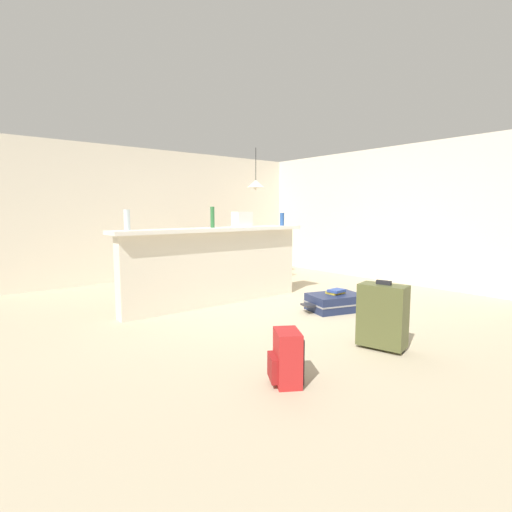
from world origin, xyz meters
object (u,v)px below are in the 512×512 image
Objects in this scene: dining_table at (249,246)px; pendant_lamp at (256,184)px; bottle_blue at (282,219)px; book_stack at (336,291)px; dining_chair_near_partition at (262,256)px; backpack_red at (286,359)px; suitcase_flat_navy at (335,302)px; bottle_green at (212,217)px; grocery_bag at (242,219)px; bottle_clear at (127,220)px; suitcase_upright_olive at (383,315)px.

pendant_lamp is (0.09, -0.09, 1.19)m from dining_table.
book_stack is (-0.19, -1.28, -0.94)m from bottle_blue.
backpack_red is at bearing -127.30° from dining_chair_near_partition.
backpack_red is (-2.66, -3.86, -0.44)m from dining_table.
dining_chair_near_partition is at bearing 76.76° from suitcase_flat_navy.
bottle_green reaches higher than backpack_red.
grocery_bag is at bearing -178.13° from bottle_blue.
book_stack is at bearing -30.19° from bottle_clear.
backpack_red is at bearing -149.05° from book_stack.
bottle_clear is 0.86× the size of bottle_green.
backpack_red is (-2.57, -3.37, -0.31)m from dining_chair_near_partition.
bottle_clear is 3.18m from dining_table.
suitcase_upright_olive is at bearing -94.69° from grocery_bag.
suitcase_upright_olive is at bearing -111.47° from pendant_lamp.
dining_table is 4.70× the size of book_stack.
backpack_red is at bearing -85.39° from bottle_clear.
dining_table is 2.73m from suitcase_flat_navy.
backpack_red is at bearing -111.15° from bottle_green.
suitcase_upright_olive is (1.47, -2.61, -0.89)m from bottle_clear.
bottle_clear is 0.27× the size of dining_chair_near_partition.
bottle_clear is 2.84m from book_stack.
dining_chair_near_partition is (0.28, 0.83, -0.68)m from bottle_blue.
grocery_bag is 3.08m from backpack_red.
suitcase_upright_olive is at bearing -111.17° from dining_chair_near_partition.
bottle_blue is 1.60m from book_stack.
grocery_bag is 1.56m from dining_chair_near_partition.
bottle_blue is at bearing 68.02° from suitcase_upright_olive.
bottle_green reaches higher than suitcase_flat_navy.
dining_chair_near_partition is 1.39m from pendant_lamp.
bottle_clear is at bearing -156.31° from dining_table.
book_stack is (0.84, 1.27, -0.08)m from suitcase_upright_olive.
suitcase_upright_olive is (-1.03, -2.54, -0.87)m from bottle_blue.
dining_table is (0.37, 1.32, -0.55)m from bottle_blue.
bottle_clear reaches higher than bottle_blue.
bottle_clear is 2.96m from dining_chair_near_partition.
bottle_blue is (1.29, -0.03, -0.04)m from bottle_green.
pendant_lamp is (0.18, 0.41, 1.32)m from dining_chair_near_partition.
book_stack is at bearing -63.10° from grocery_bag.
pendant_lamp reaches higher than bottle_clear.
suitcase_upright_olive is (-1.40, -3.87, -0.32)m from dining_table.
suitcase_flat_navy is 0.15m from book_stack.
bottle_blue is 0.23× the size of suitcase_flat_navy.
dining_chair_near_partition is 2.18m from book_stack.
dining_chair_near_partition is 1.05× the size of suitcase_flat_navy.
grocery_bag reaches higher than book_stack.
book_stack is at bearing 19.76° from suitcase_flat_navy.
book_stack is (0.63, -1.25, -0.95)m from grocery_bag.
book_stack is (0.03, 0.01, 0.14)m from suitcase_flat_navy.
suitcase_flat_navy is 1.51m from suitcase_upright_olive.
suitcase_flat_navy is (1.07, -1.32, -1.13)m from bottle_green.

